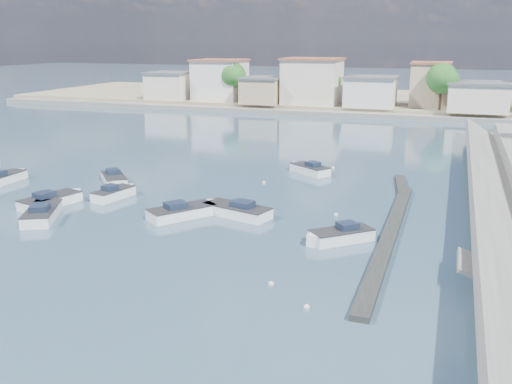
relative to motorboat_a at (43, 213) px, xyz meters
The scene contains 16 objects.
ground 38.93m from the motorboat_a, 61.44° to the left, with size 400.00×400.00×0.00m, color #304860.
breakwater 26.43m from the motorboat_a, 15.08° to the left, with size 2.00×31.02×0.35m.
far_shore_land 88.18m from the motorboat_a, 77.82° to the left, with size 160.00×40.00×1.40m, color gray.
far_shore_quay 67.80m from the motorboat_a, 74.07° to the left, with size 160.00×2.50×0.80m, color slate.
far_town 77.05m from the motorboat_a, 67.59° to the left, with size 113.01×12.80×8.35m.
shore_trees 68.13m from the motorboat_a, 66.61° to the left, with size 74.56×38.32×7.92m.
motorboat_a is the anchor object (origin of this frame).
motorboat_b 6.98m from the motorboat_a, 72.17° to the left, with size 2.36×4.46×1.48m.
motorboat_c 14.63m from the motorboat_a, 21.58° to the left, with size 6.08×3.43×1.48m.
motorboat_d 22.53m from the motorboat_a, ahead, with size 4.38×4.21×1.48m.
motorboat_e 3.47m from the motorboat_a, 115.95° to the left, with size 3.25×5.70×1.48m.
motorboat_f 26.30m from the motorboat_a, 53.79° to the left, with size 4.65×4.04×1.48m.
motorboat_g 10.81m from the motorboat_a, 93.27° to the left, with size 4.49×4.76×1.48m.
motorboat_h 10.86m from the motorboat_a, 20.50° to the left, with size 4.71×5.37×1.48m.
sailboat 13.36m from the motorboat_a, 144.31° to the left, with size 1.84×5.70×9.00m.
mooring_buoys 22.24m from the motorboat_a, 19.24° to the left, with size 19.35×32.57×0.35m.
Camera 1 is at (10.50, -28.17, 13.33)m, focal length 40.00 mm.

